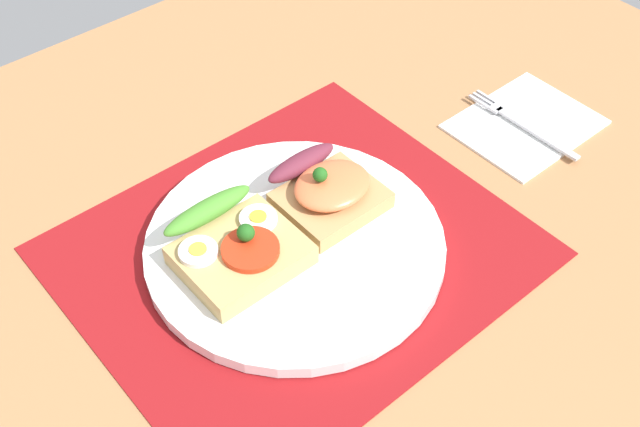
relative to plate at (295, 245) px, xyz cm
name	(u,v)px	position (x,y,z in cm)	size (l,w,h in cm)	color
ground_plane	(296,263)	(0.00, 0.00, -2.55)	(120.00, 90.00, 3.20)	#A46F45
placemat	(295,251)	(0.00, 0.00, -0.80)	(39.34, 34.32, 0.30)	maroon
plate	(295,245)	(0.00, 0.00, 0.00)	(27.51, 27.51, 1.29)	white
sandwich_egg_tomato	(236,247)	(-5.24, 1.66, 2.12)	(10.48, 10.26, 4.24)	tan
sandwich_salmon	(327,190)	(5.34, 1.69, 2.40)	(9.25, 9.31, 4.96)	tan
napkin	(525,123)	(30.47, -2.05, -0.65)	(14.88, 11.72, 0.60)	white
fork	(520,122)	(29.61, -1.87, -0.19)	(1.62, 14.32, 0.32)	#B7B7BC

